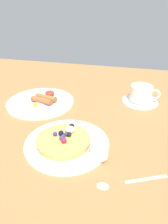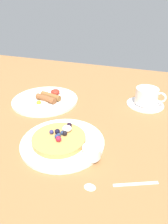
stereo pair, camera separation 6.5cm
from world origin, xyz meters
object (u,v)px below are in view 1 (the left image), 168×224
Objects in this scene: coffee_saucer at (140,101)px; coffee_cup at (141,93)px; pancake_plate at (67,143)px; breakfast_plate at (41,102)px; syrup_ramekin at (99,151)px; teaspoon at (121,183)px.

coffee_cup is (0.15, -0.02, 3.80)cm from coffee_saucer.
coffee_cup reaches higher than coffee_saucer.
pancake_plate is 30.57cm from breakfast_plate.
syrup_ramekin is at bearing -19.45° from pancake_plate.
syrup_ramekin reaches higher than breakfast_plate.
syrup_ramekin is 40.26cm from coffee_saucer.
coffee_saucer is (21.16, 35.06, -0.07)cm from pancake_plate.
breakfast_plate is at bearing 137.70° from syrup_ramekin.
breakfast_plate reaches higher than pancake_plate.
coffee_cup is 0.73× the size of teaspoon.
coffee_cup is (10.87, 38.73, 1.56)cm from syrup_ramekin.
breakfast_plate is at bearing 136.87° from teaspoon.
breakfast_plate is 1.67× the size of teaspoon.
pancake_plate is 11.28cm from syrup_ramekin.
teaspoon is (-4.15, -45.82, -4.00)cm from coffee_cup.
pancake_plate is 0.91× the size of breakfast_plate.
coffee_saucer is at bearing 173.64° from coffee_cup.
breakfast_plate reaches higher than teaspoon.
coffee_saucer is 1.23× the size of coffee_cup.
coffee_saucer is (40.65, 11.51, -0.12)cm from breakfast_plate.
syrup_ramekin is 0.34× the size of coffee_saucer.
coffee_cup reaches higher than pancake_plate.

